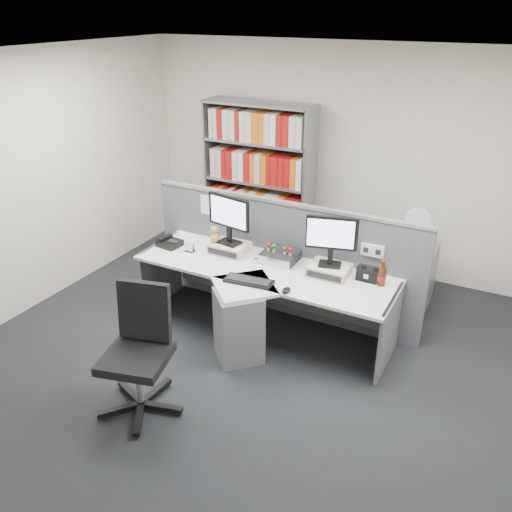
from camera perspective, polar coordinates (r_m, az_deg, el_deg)
The scene contains 21 objects.
ground at distance 5.00m, azimuth -3.54°, elevation -12.46°, with size 5.50×5.50×0.00m, color #25282C.
room_shell at distance 4.14m, azimuth -4.21°, elevation 7.44°, with size 5.04×5.54×2.72m.
partition at distance 5.60m, azimuth 2.89°, elevation -0.17°, with size 3.00×0.08×1.27m.
desk at distance 5.17m, azimuth -0.28°, elevation -4.88°, with size 2.60×1.20×0.72m.
monitor_riser_left at distance 5.53m, azimuth -2.86°, elevation 0.90°, with size 0.38×0.31×0.10m.
monitor_riser_right at distance 5.11m, azimuth 7.86°, elevation -1.50°, with size 0.38×0.31×0.10m.
monitor_left at distance 5.39m, azimuth -2.93°, elevation 4.34°, with size 0.50×0.20×0.51m.
monitor_right at distance 4.97m, azimuth 8.10°, elevation 2.03°, with size 0.47×0.20×0.49m.
desktop_pc at distance 5.35m, azimuth 2.57°, elevation -0.05°, with size 0.35×0.31×0.09m.
figurines at distance 5.29m, azimuth 2.51°, elevation 0.84°, with size 0.29×0.05×0.09m.
keyboard at distance 4.94m, azimuth -0.77°, elevation -2.69°, with size 0.48×0.22×0.03m.
mouse at distance 4.78m, azimuth 3.27°, elevation -3.68°, with size 0.07×0.11×0.04m, color black.
desk_phone at distance 5.75m, azimuth -9.27°, elevation 1.42°, with size 0.25×0.23×0.10m.
desk_calendar at distance 5.58m, azimuth -7.11°, elevation 0.97°, with size 0.10×0.08×0.12m.
plush_toy at distance 5.52m, azimuth -4.47°, elevation 2.20°, with size 0.10×0.10×0.18m.
speaker at distance 5.06m, azimuth 11.89°, elevation -1.90°, with size 0.20×0.11×0.13m, color black.
cola_bottle at distance 4.99m, azimuth 13.34°, elevation -2.10°, with size 0.08×0.08×0.25m.
shelving_unit at distance 6.84m, azimuth 0.29°, elevation 7.70°, with size 1.41×0.40×2.00m.
filing_cabinet at distance 6.06m, azimuth 16.18°, elevation -2.27°, with size 0.45×0.61×0.70m.
desk_fan at distance 5.80m, azimuth 16.95°, elevation 3.36°, with size 0.28×0.16×0.47m.
office_chair at distance 4.45m, azimuth -12.35°, elevation -9.49°, with size 0.70×0.68×1.06m.
Camera 1 is at (2.09, -3.34, 3.08)m, focal length 37.33 mm.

